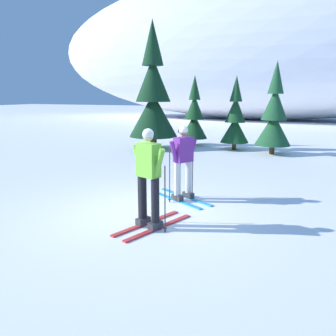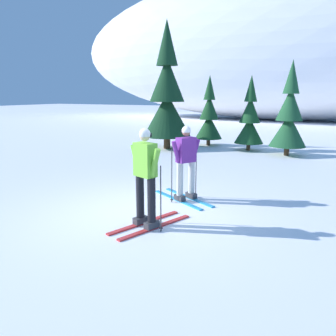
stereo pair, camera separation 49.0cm
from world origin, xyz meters
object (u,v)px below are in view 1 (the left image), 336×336
at_px(skier_lime_jacket, 149,177).
at_px(pine_tree_center_left, 194,116).
at_px(pine_tree_center_right, 235,119).
at_px(skier_purple_jacket, 183,162).
at_px(pine_tree_far_left, 153,96).
at_px(pine_tree_far_right, 274,116).

relative_size(skier_lime_jacket, pine_tree_center_left, 0.56).
bearing_deg(pine_tree_center_right, skier_lime_jacket, -87.87).
xyz_separation_m(skier_purple_jacket, pine_tree_far_left, (-3.81, 6.71, 1.42)).
xyz_separation_m(skier_purple_jacket, pine_tree_far_right, (1.32, 7.22, 0.65)).
height_order(skier_lime_jacket, pine_tree_far_right, pine_tree_far_right).
height_order(pine_tree_center_right, pine_tree_far_right, pine_tree_far_right).
bearing_deg(skier_lime_jacket, pine_tree_far_right, 81.68).
xyz_separation_m(skier_lime_jacket, pine_tree_far_left, (-3.81, 8.53, 1.35)).
distance_m(skier_lime_jacket, pine_tree_center_left, 10.58).
height_order(skier_purple_jacket, skier_lime_jacket, skier_lime_jacket).
relative_size(skier_lime_jacket, pine_tree_far_right, 0.49).
bearing_deg(pine_tree_far_left, skier_purple_jacket, -60.37).
xyz_separation_m(skier_lime_jacket, pine_tree_far_right, (1.32, 9.04, 0.59)).
distance_m(skier_purple_jacket, skier_lime_jacket, 1.82).
bearing_deg(pine_tree_far_right, pine_tree_far_left, -174.29).
relative_size(pine_tree_center_left, pine_tree_far_right, 0.89).
distance_m(skier_lime_jacket, pine_tree_far_right, 9.16).
bearing_deg(pine_tree_far_left, skier_lime_jacket, -65.93).
distance_m(pine_tree_far_left, pine_tree_center_left, 2.41).
xyz_separation_m(skier_purple_jacket, pine_tree_center_left, (-2.45, 8.46, 0.48)).
height_order(skier_lime_jacket, pine_tree_center_right, pine_tree_center_right).
xyz_separation_m(pine_tree_far_left, pine_tree_center_right, (3.45, 1.10, -0.98)).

